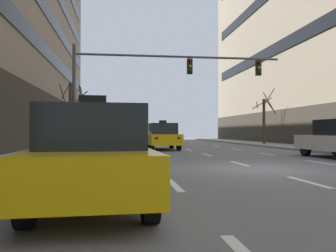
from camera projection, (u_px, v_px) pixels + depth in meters
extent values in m
plane|color=slate|center=(260.00, 169.00, 11.53)|extent=(120.00, 120.00, 0.00)
cube|color=silver|center=(174.00, 185.00, 8.13)|extent=(0.16, 2.00, 0.01)
cube|color=silver|center=(154.00, 164.00, 13.08)|extent=(0.16, 2.00, 0.01)
cube|color=silver|center=(144.00, 155.00, 18.04)|extent=(0.16, 2.00, 0.01)
cube|color=silver|center=(139.00, 150.00, 22.99)|extent=(0.16, 2.00, 0.01)
cube|color=silver|center=(135.00, 147.00, 27.95)|extent=(0.16, 2.00, 0.01)
cube|color=silver|center=(133.00, 144.00, 32.90)|extent=(0.16, 2.00, 0.01)
cube|color=silver|center=(131.00, 143.00, 37.86)|extent=(0.16, 2.00, 0.01)
cube|color=silver|center=(130.00, 141.00, 42.81)|extent=(0.16, 2.00, 0.01)
cube|color=silver|center=(308.00, 182.00, 8.55)|extent=(0.16, 2.00, 0.01)
cube|color=silver|center=(239.00, 163.00, 13.51)|extent=(0.16, 2.00, 0.01)
cube|color=silver|center=(207.00, 155.00, 18.46)|extent=(0.16, 2.00, 0.01)
cube|color=silver|center=(188.00, 150.00, 23.42)|extent=(0.16, 2.00, 0.01)
cube|color=silver|center=(176.00, 147.00, 28.37)|extent=(0.16, 2.00, 0.01)
cube|color=silver|center=(168.00, 144.00, 33.33)|extent=(0.16, 2.00, 0.01)
cube|color=silver|center=(162.00, 143.00, 38.28)|extent=(0.16, 2.00, 0.01)
cube|color=silver|center=(157.00, 141.00, 43.24)|extent=(0.16, 2.00, 0.01)
cube|color=silver|center=(319.00, 162.00, 13.93)|extent=(0.16, 2.00, 0.01)
cube|color=silver|center=(267.00, 154.00, 18.89)|extent=(0.16, 2.00, 0.01)
cube|color=silver|center=(236.00, 149.00, 23.85)|extent=(0.16, 2.00, 0.01)
cube|color=silver|center=(216.00, 146.00, 28.80)|extent=(0.16, 2.00, 0.01)
cube|color=silver|center=(202.00, 144.00, 33.76)|extent=(0.16, 2.00, 0.01)
cube|color=silver|center=(191.00, 142.00, 38.71)|extent=(0.16, 2.00, 0.01)
cube|color=silver|center=(183.00, 141.00, 43.67)|extent=(0.16, 2.00, 0.01)
cylinder|color=black|center=(148.00, 144.00, 25.04)|extent=(0.25, 0.70, 0.69)
cylinder|color=black|center=(171.00, 144.00, 25.30)|extent=(0.25, 0.70, 0.69)
cylinder|color=black|center=(152.00, 145.00, 22.24)|extent=(0.25, 0.70, 0.69)
cylinder|color=black|center=(179.00, 145.00, 22.50)|extent=(0.25, 0.70, 0.69)
cube|color=yellow|center=(162.00, 139.00, 23.78)|extent=(2.03, 4.65, 0.67)
cube|color=black|center=(163.00, 129.00, 23.58)|extent=(1.72, 2.03, 0.71)
cube|color=white|center=(149.00, 137.00, 25.92)|extent=(0.21, 0.09, 0.15)
cube|color=red|center=(156.00, 138.00, 21.44)|extent=(0.21, 0.09, 0.15)
cube|color=white|center=(167.00, 137.00, 26.12)|extent=(0.21, 0.09, 0.15)
cube|color=red|center=(179.00, 138.00, 21.64)|extent=(0.21, 0.09, 0.15)
cube|color=black|center=(163.00, 122.00, 23.59)|extent=(0.47, 0.22, 0.19)
cylinder|color=black|center=(109.00, 139.00, 41.14)|extent=(0.23, 0.65, 0.65)
cylinder|color=black|center=(123.00, 139.00, 41.31)|extent=(0.23, 0.65, 0.65)
cylinder|color=black|center=(108.00, 140.00, 38.50)|extent=(0.23, 0.65, 0.65)
cylinder|color=black|center=(123.00, 139.00, 38.68)|extent=(0.23, 0.65, 0.65)
cube|color=yellow|center=(116.00, 135.00, 39.91)|extent=(1.90, 4.36, 0.88)
cube|color=black|center=(116.00, 127.00, 39.93)|extent=(1.63, 2.59, 0.88)
cube|color=white|center=(111.00, 134.00, 41.95)|extent=(0.20, 0.08, 0.14)
cube|color=red|center=(109.00, 134.00, 37.74)|extent=(0.20, 0.08, 0.14)
cube|color=white|center=(122.00, 134.00, 42.09)|extent=(0.20, 0.08, 0.14)
cube|color=red|center=(121.00, 134.00, 37.88)|extent=(0.20, 0.08, 0.14)
cube|color=black|center=(116.00, 122.00, 39.94)|extent=(0.44, 0.21, 0.18)
cylinder|color=black|center=(54.00, 177.00, 7.02)|extent=(0.24, 0.65, 0.64)
cylinder|color=black|center=(134.00, 175.00, 7.29)|extent=(0.24, 0.65, 0.64)
cylinder|color=black|center=(26.00, 203.00, 4.46)|extent=(0.24, 0.65, 0.64)
cylinder|color=black|center=(150.00, 199.00, 4.73)|extent=(0.24, 0.65, 0.64)
cube|color=yellow|center=(93.00, 167.00, 5.88)|extent=(1.96, 4.32, 0.62)
cube|color=black|center=(93.00, 127.00, 5.70)|extent=(1.62, 1.90, 0.66)
cube|color=white|center=(66.00, 153.00, 7.82)|extent=(0.20, 0.09, 0.14)
cube|color=red|center=(25.00, 177.00, 3.72)|extent=(0.20, 0.09, 0.14)
cube|color=white|center=(124.00, 152.00, 8.04)|extent=(0.20, 0.09, 0.14)
cube|color=red|center=(145.00, 174.00, 3.94)|extent=(0.20, 0.09, 0.14)
cube|color=black|center=(93.00, 101.00, 5.70)|extent=(0.43, 0.21, 0.17)
cylinder|color=black|center=(93.00, 155.00, 13.64)|extent=(0.24, 0.64, 0.63)
cylinder|color=black|center=(134.00, 155.00, 13.77)|extent=(0.24, 0.64, 0.63)
cylinder|color=black|center=(83.00, 160.00, 11.06)|extent=(0.24, 0.64, 0.63)
cylinder|color=black|center=(133.00, 160.00, 11.19)|extent=(0.24, 0.64, 0.63)
cube|color=yellow|center=(111.00, 148.00, 12.42)|extent=(1.96, 4.29, 0.61)
cube|color=black|center=(111.00, 130.00, 12.24)|extent=(1.62, 1.89, 0.65)
cube|color=white|center=(99.00, 143.00, 14.43)|extent=(0.19, 0.09, 0.13)
cube|color=red|center=(84.00, 148.00, 10.31)|extent=(0.19, 0.09, 0.13)
cube|color=white|center=(130.00, 143.00, 14.53)|extent=(0.19, 0.09, 0.13)
cube|color=red|center=(128.00, 148.00, 10.41)|extent=(0.19, 0.09, 0.13)
cube|color=black|center=(111.00, 118.00, 12.24)|extent=(0.43, 0.21, 0.17)
cylinder|color=black|center=(306.00, 149.00, 17.51)|extent=(0.24, 0.70, 0.69)
cube|color=white|center=(300.00, 139.00, 18.38)|extent=(0.21, 0.09, 0.15)
cube|color=white|center=(324.00, 139.00, 18.58)|extent=(0.21, 0.09, 0.15)
cylinder|color=#4C4C51|center=(74.00, 97.00, 19.07)|extent=(0.18, 0.18, 5.70)
cylinder|color=#4C4C51|center=(180.00, 57.00, 19.86)|extent=(11.31, 0.12, 0.12)
cube|color=black|center=(190.00, 66.00, 19.93)|extent=(0.28, 0.24, 0.84)
sphere|color=#4B0704|center=(190.00, 61.00, 19.79)|extent=(0.17, 0.17, 0.17)
sphere|color=orange|center=(190.00, 66.00, 19.79)|extent=(0.17, 0.17, 0.17)
sphere|color=#073E10|center=(190.00, 71.00, 19.78)|extent=(0.17, 0.17, 0.17)
cube|color=black|center=(258.00, 68.00, 20.45)|extent=(0.28, 0.24, 0.84)
sphere|color=#4B0704|center=(259.00, 63.00, 20.32)|extent=(0.17, 0.17, 0.17)
sphere|color=orange|center=(259.00, 68.00, 20.31)|extent=(0.17, 0.17, 0.17)
sphere|color=#073E10|center=(259.00, 72.00, 20.31)|extent=(0.17, 0.17, 0.17)
cylinder|color=#4C3823|center=(264.00, 121.00, 30.80)|extent=(0.24, 0.24, 3.81)
cylinder|color=#42301E|center=(262.00, 103.00, 31.69)|extent=(1.74, 0.41, 1.04)
cylinder|color=#42301E|center=(269.00, 105.00, 30.36)|extent=(1.09, 0.65, 1.03)
cylinder|color=#42301E|center=(269.00, 97.00, 31.18)|extent=(0.64, 1.21, 1.54)
cylinder|color=#42301E|center=(270.00, 103.00, 30.23)|extent=(1.33, 0.55, 1.78)
cylinder|color=#42301E|center=(257.00, 105.00, 30.92)|extent=(0.41, 1.13, 0.68)
cylinder|color=#4C3823|center=(70.00, 115.00, 24.81)|extent=(0.25, 0.25, 4.40)
cylinder|color=#42301E|center=(80.00, 94.00, 24.89)|extent=(0.14, 1.38, 1.12)
cylinder|color=#42301E|center=(65.00, 92.00, 24.96)|extent=(0.45, 0.84, 1.08)
cylinder|color=#42301E|center=(82.00, 96.00, 24.89)|extent=(0.16, 1.62, 1.10)
cylinder|color=#42301E|center=(62.00, 94.00, 24.49)|extent=(0.63, 1.08, 1.48)
cylinder|color=#42301E|center=(79.00, 98.00, 25.50)|extent=(1.29, 1.10, 0.96)
cylinder|color=black|center=(316.00, 141.00, 24.06)|extent=(0.13, 0.13, 0.80)
cylinder|color=black|center=(315.00, 141.00, 24.23)|extent=(0.13, 0.13, 0.80)
cube|color=#3F5938|center=(316.00, 131.00, 24.16)|extent=(0.29, 0.38, 0.56)
sphere|color=brown|center=(316.00, 125.00, 24.16)|extent=(0.21, 0.21, 0.21)
cylinder|color=#3F5938|center=(316.00, 131.00, 23.94)|extent=(0.09, 0.09, 0.51)
cylinder|color=#3F5938|center=(315.00, 131.00, 24.37)|extent=(0.09, 0.09, 0.51)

